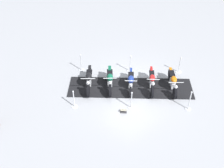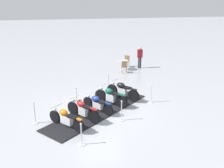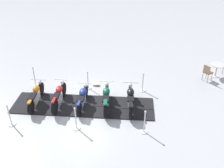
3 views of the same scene
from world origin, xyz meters
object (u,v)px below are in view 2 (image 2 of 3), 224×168
Objects in this scene: stanchion_right_rear at (35,116)px; cafe_chair_near_table at (124,66)px; motorcycle_maroon at (82,109)px; stanchion_left_rear at (82,138)px; motorcycle_forest at (110,96)px; bystander_person at (140,56)px; info_placard at (78,100)px; cafe_table at (124,63)px; stanchion_left_front at (151,96)px; motorcycle_black at (122,90)px; stanchion_right_front at (108,85)px; motorcycle_copper at (66,118)px; stanchion_right_mid at (77,99)px; motorcycle_navy at (97,103)px; stanchion_left_mid at (121,114)px; cafe_chair_across_table at (127,60)px.

cafe_chair_near_table is at bearing 51.74° from stanchion_right_rear.
stanchion_left_rear is (-0.14, -2.33, -0.23)m from motorcycle_maroon.
bystander_person is at bearing -72.37° from motorcycle_forest.
info_placard is at bearing 18.65° from motorcycle_forest.
stanchion_left_front is at bearing -86.32° from cafe_table.
motorcycle_black is 1.65m from stanchion_right_front.
stanchion_right_mid is (0.55, 2.63, -0.15)m from motorcycle_copper.
motorcycle_forest is 2.31m from stanchion_right_front.
motorcycle_maroon is (-0.79, -0.78, 0.04)m from motorcycle_navy.
motorcycle_navy is 1.61m from stanchion_left_mid.
cafe_chair_near_table is (1.81, 5.64, 0.02)m from motorcycle_forest.
cafe_table reaches higher than info_placard.
stanchion_right_rear is at bearing -136.34° from stanchion_right_mid.
bystander_person reaches higher than stanchion_left_rear.
stanchion_left_front reaches higher than stanchion_left_rear.
cafe_chair_across_table is at bearing -62.98° from motorcycle_navy.
motorcycle_forest is 0.98× the size of motorcycle_maroon.
info_placard is 7.57m from cafe_chair_across_table.
stanchion_left_rear is 11.73m from bystander_person.
stanchion_right_rear reaches higher than cafe_table.
info_placard is 0.47× the size of cafe_table.
motorcycle_navy is at bearing 15.51° from stanchion_right_rear.
stanchion_right_mid is (-1.04, 1.09, -0.15)m from motorcycle_navy.
stanchion_right_front is at bearing -29.96° from bystander_person.
stanchion_right_mid is 1.00× the size of stanchion_left_rear.
stanchion_right_front is at bearing 72.58° from stanchion_left_rear.
stanchion_right_front is 2.81× the size of info_placard.
cafe_table is at bearing 54.20° from stanchion_right_rear.
motorcycle_copper is at bearing -153.87° from stanchion_left_front.
cafe_chair_near_table is at bearing 64.00° from stanchion_right_front.
cafe_table is at bearing 79.01° from stanchion_left_mid.
stanchion_left_rear reaches higher than cafe_chair_across_table.
motorcycle_forest is 2.03m from info_placard.
stanchion_left_front is (3.93, 1.56, -0.18)m from motorcycle_maroon.
bystander_person reaches higher than motorcycle_forest.
stanchion_left_mid is 9.16m from bystander_person.
stanchion_right_front reaches higher than cafe_chair_near_table.
motorcycle_maroon reaches higher than motorcycle_black.
cafe_chair_across_table is (3.11, 7.93, 0.05)m from motorcycle_navy.
bystander_person is (2.47, 5.97, 0.48)m from motorcycle_black.
cafe_chair_near_table is (3.42, 7.16, 0.02)m from motorcycle_maroon.
stanchion_right_rear is (-3.08, -0.85, -0.11)m from motorcycle_navy.
bystander_person reaches higher than stanchion_right_rear.
stanchion_left_mid reaches higher than motorcycle_navy.
motorcycle_copper is at bearing 86.92° from motorcycle_forest.
stanchion_right_rear reaches higher than motorcycle_black.
motorcycle_black is 1.71m from stanchion_left_front.
motorcycle_forest reaches higher than stanchion_left_mid.
stanchion_right_rear is 1.45× the size of cafe_table.
bystander_person is (1.34, 0.28, 0.46)m from cafe_table.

